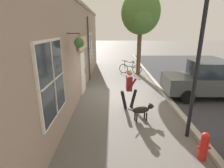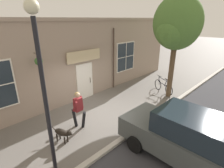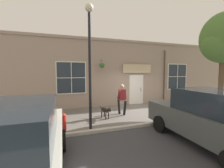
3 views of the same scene
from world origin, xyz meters
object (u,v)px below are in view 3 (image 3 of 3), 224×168
Objects in this scene: street_tree_by_curb at (222,40)px; leaning_bicycle at (215,103)px; street_lamp at (90,49)px; fire_hydrant at (63,123)px; pedestrian_walking at (122,96)px; dog_on_leash at (106,110)px; parked_car_nearest_curb at (10,150)px; parked_car_mid_block at (212,118)px.

leaning_bicycle is (-0.55, 0.41, -3.77)m from street_tree_by_curb.
fire_hydrant is at bearing -92.20° from street_lamp.
dog_on_leash is (0.41, -1.04, -0.57)m from pedestrian_walking.
leaning_bicycle is 0.38× the size of parked_car_nearest_curb.
parked_car_mid_block is at bearing 32.72° from dog_on_leash.
leaning_bicycle is 9.18m from fire_hydrant.
parked_car_mid_block is 0.89× the size of street_lamp.
parked_car_mid_block is (3.41, -4.76, 0.50)m from leaning_bicycle.
leaning_bicycle is at bearing 95.88° from fire_hydrant.
fire_hydrant is at bearing -59.24° from dog_on_leash.
pedestrian_walking is 1.02× the size of leaning_bicycle.
leaning_bicycle is at bearing 109.91° from parked_car_nearest_curb.
fire_hydrant is (-2.71, 0.95, -0.48)m from parked_car_nearest_curb.
street_lamp is 6.31× the size of fire_hydrant.
fire_hydrant is (1.20, -2.01, -0.02)m from dog_on_leash.
parked_car_nearest_curb is at bearing -70.09° from leaning_bicycle.
dog_on_leash is at bearing 141.18° from street_lamp.
dog_on_leash is 0.24× the size of parked_car_mid_block.
street_tree_by_curb is 3.50× the size of leaning_bicycle.
street_lamp is at bearing -125.95° from parked_car_mid_block.
street_tree_by_curb is (0.81, 6.70, 3.73)m from dog_on_leash.
pedestrian_walking is at bearing -102.10° from street_tree_by_curb.
leaning_bicycle is at bearing 96.88° from street_lamp.
parked_car_mid_block is (3.67, 2.36, 0.46)m from dog_on_leash.
parked_car_mid_block is (2.86, -4.35, -3.26)m from street_tree_by_curb.
street_tree_by_curb is at bearing 77.90° from pedestrian_walking.
parked_car_mid_block is (-0.24, 5.32, 0.00)m from parked_car_nearest_curb.
parked_car_nearest_curb reaches higher than leaning_bicycle.
leaning_bicycle is (0.26, 7.12, -0.04)m from dog_on_leash.
parked_car_nearest_curb reaches higher than fire_hydrant.
street_tree_by_curb is 1.32× the size of parked_car_nearest_curb.
street_tree_by_curb is 1.32× the size of parked_car_mid_block.
parked_car_mid_block reaches higher than dog_on_leash.
pedestrian_walking is 3.41m from street_lamp.
pedestrian_walking is 5.89m from parked_car_nearest_curb.
street_tree_by_curb reaches higher than dog_on_leash.
parked_car_nearest_curb is at bearing -37.18° from dog_on_leash.
street_tree_by_curb reaches higher than parked_car_mid_block.
street_lamp is (-2.43, -3.35, 2.30)m from parked_car_mid_block.
parked_car_nearest_curb reaches higher than dog_on_leash.
parked_car_nearest_curb and parked_car_mid_block have the same top height.
street_lamp reaches higher than parked_car_mid_block.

